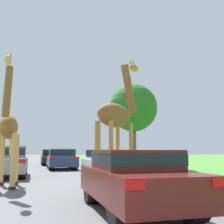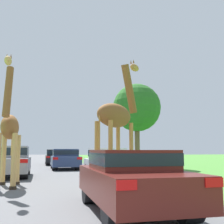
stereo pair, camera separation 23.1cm
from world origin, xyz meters
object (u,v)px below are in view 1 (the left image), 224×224
at_px(car_verge_right, 7,161).
at_px(giraffe_near_road, 117,117).
at_px(tree_left_edge, 133,108).
at_px(giraffe_companion, 8,130).
at_px(car_queue_right, 62,159).
at_px(car_lead_maroon, 135,178).
at_px(car_queue_left, 52,157).
at_px(car_far_ahead, 105,162).

bearing_deg(car_verge_right, giraffe_near_road, -52.16).
xyz_separation_m(giraffe_near_road, tree_left_edge, (4.72, 11.26, 2.16)).
distance_m(giraffe_companion, car_queue_right, 10.17).
bearing_deg(car_lead_maroon, giraffe_near_road, 79.81).
height_order(car_lead_maroon, car_queue_left, car_queue_left).
height_order(car_far_ahead, car_verge_right, car_verge_right).
height_order(giraffe_near_road, car_queue_right, giraffe_near_road).
relative_size(car_lead_maroon, car_queue_right, 1.04).
height_order(car_queue_right, car_queue_left, car_queue_right).
bearing_deg(giraffe_near_road, car_queue_right, 146.32).
relative_size(giraffe_companion, tree_left_edge, 0.70).
height_order(car_queue_left, car_far_ahead, car_far_ahead).
xyz_separation_m(giraffe_companion, tree_left_edge, (8.61, 10.00, 2.62)).
distance_m(giraffe_companion, car_lead_maroon, 6.17).
bearing_deg(car_far_ahead, car_verge_right, 166.11).
bearing_deg(car_verge_right, tree_left_edge, 32.78).
relative_size(car_lead_maroon, car_verge_right, 1.00).
bearing_deg(giraffe_near_road, giraffe_companion, -146.75).
relative_size(giraffe_companion, car_queue_left, 1.04).
distance_m(giraffe_near_road, tree_left_edge, 12.40).
relative_size(car_queue_right, car_queue_left, 0.88).
bearing_deg(car_verge_right, car_queue_right, 58.82).
bearing_deg(car_queue_left, giraffe_companion, -99.02).
xyz_separation_m(car_lead_maroon, car_queue_left, (-0.62, 21.37, 0.02)).
height_order(car_lead_maroon, car_verge_right, car_verge_right).
distance_m(car_lead_maroon, car_verge_right, 9.96).
relative_size(car_queue_right, car_far_ahead, 0.98).
bearing_deg(giraffe_near_road, car_queue_left, 145.46).
height_order(car_far_ahead, tree_left_edge, tree_left_edge).
distance_m(giraffe_near_road, car_far_ahead, 4.69).
relative_size(giraffe_near_road, giraffe_companion, 1.08).
xyz_separation_m(giraffe_companion, car_verge_right, (-0.36, 4.22, -1.31)).
bearing_deg(car_lead_maroon, car_far_ahead, 80.95).
distance_m(car_lead_maroon, tree_left_edge, 16.51).
xyz_separation_m(car_queue_left, car_verge_right, (-2.95, -12.08, 0.06)).
distance_m(car_far_ahead, tree_left_edge, 9.03).
relative_size(car_queue_left, car_verge_right, 1.09).
relative_size(giraffe_near_road, car_queue_left, 1.13).
bearing_deg(car_far_ahead, giraffe_companion, -146.17).
bearing_deg(car_far_ahead, giraffe_near_road, -98.03).
bearing_deg(car_queue_left, car_far_ahead, -81.80).
relative_size(car_far_ahead, car_verge_right, 0.99).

